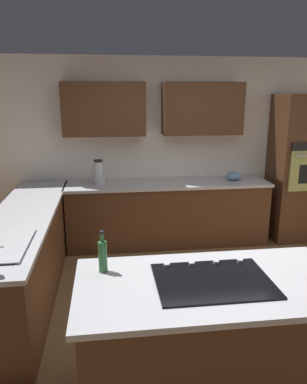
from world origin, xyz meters
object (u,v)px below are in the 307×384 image
(cooktop, at_px, (213,280))
(oil_bottle, at_px, (103,255))
(blender, at_px, (99,174))
(wall_oven, at_px, (301,169))
(mixing_bowl, at_px, (233,176))

(cooktop, distance_m, oil_bottle, 0.76)
(cooktop, bearing_deg, blender, -74.54)
(wall_oven, bearing_deg, blender, -0.44)
(cooktop, bearing_deg, wall_oven, -127.12)
(wall_oven, height_order, blender, wall_oven)
(blender, height_order, oil_bottle, blender)
(oil_bottle, bearing_deg, wall_oven, -137.79)
(mixing_bowl, bearing_deg, wall_oven, 178.74)
(wall_oven, bearing_deg, oil_bottle, 42.21)
(mixing_bowl, bearing_deg, oil_bottle, 54.71)
(cooktop, relative_size, oil_bottle, 2.52)
(cooktop, relative_size, mixing_bowl, 3.40)
(wall_oven, height_order, cooktop, wall_oven)
(wall_oven, height_order, mixing_bowl, wall_oven)
(mixing_bowl, relative_size, oil_bottle, 0.74)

